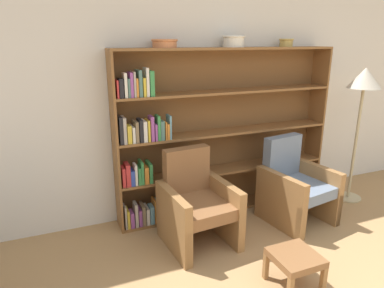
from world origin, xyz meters
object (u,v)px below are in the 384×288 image
object	(u,v)px
armchair_cushioned	(295,186)
footstool	(295,260)
bowl_copper	(234,41)
floor_lamp	(364,87)
bookshelf	(208,137)
armchair_leather	(196,204)
bowl_olive	(286,42)
bowl_slate	(165,43)

from	to	relation	value
armchair_cushioned	footstool	world-z (taller)	armchair_cushioned
bowl_copper	floor_lamp	size ratio (longest dim) A/B	0.15
bowl_copper	footstool	size ratio (longest dim) A/B	0.67
bookshelf	footstool	distance (m)	1.64
bookshelf	bowl_copper	xyz separation A→B (m)	(0.27, -0.02, 1.04)
bowl_copper	armchair_leather	distance (m)	1.77
bowl_copper	bowl_olive	xyz separation A→B (m)	(0.68, 0.00, -0.02)
bookshelf	armchair_cushioned	distance (m)	1.11
armchair_leather	bowl_olive	bearing A→B (deg)	-162.88
bowl_olive	armchair_leather	xyz separation A→B (m)	(-1.33, -0.54, -1.54)
armchair_cushioned	floor_lamp	bearing A→B (deg)	179.50
bookshelf	armchair_cushioned	world-z (taller)	bookshelf
armchair_cushioned	floor_lamp	distance (m)	1.44
bowl_slate	armchair_leather	size ratio (longest dim) A/B	0.29
floor_lamp	bowl_copper	bearing A→B (deg)	166.06
bowl_copper	armchair_cushioned	world-z (taller)	bowl_copper
bowl_copper	armchair_cushioned	distance (m)	1.73
bowl_copper	bowl_olive	distance (m)	0.68
armchair_cushioned	armchair_leather	bearing A→B (deg)	-9.28
bookshelf	footstool	xyz separation A→B (m)	(0.10, -1.49, -0.67)
armchair_leather	footstool	size ratio (longest dim) A/B	2.53
bowl_slate	armchair_leather	world-z (taller)	bowl_slate
armchair_cushioned	floor_lamp	world-z (taller)	floor_lamp
bookshelf	bowl_olive	size ratio (longest dim) A/B	15.40
armchair_cushioned	footstool	bearing A→B (deg)	43.29
footstool	armchair_leather	bearing A→B (deg)	117.29
bowl_slate	bowl_copper	xyz separation A→B (m)	(0.77, 0.00, 0.02)
bookshelf	bowl_slate	size ratio (longest dim) A/B	9.68
bowl_copper	armchair_cushioned	bearing A→B (deg)	-44.87
armchair_leather	bowl_copper	bearing A→B (deg)	-145.36
armchair_leather	armchair_cushioned	size ratio (longest dim) A/B	1.00
bowl_slate	armchair_leather	distance (m)	1.63
bowl_olive	bowl_slate	bearing A→B (deg)	-180.00
armchair_leather	armchair_cushioned	xyz separation A→B (m)	(1.19, -0.00, 0.00)
footstool	floor_lamp	bearing A→B (deg)	32.31
bowl_olive	armchair_leather	bearing A→B (deg)	-158.06
bowl_copper	armchair_leather	bearing A→B (deg)	-140.54
armchair_leather	armchair_cushioned	bearing A→B (deg)	175.15
floor_lamp	footstool	bearing A→B (deg)	-147.69
bowl_olive	armchair_cushioned	distance (m)	1.63
footstool	bookshelf	bearing A→B (deg)	93.92
bowl_slate	bookshelf	bearing A→B (deg)	2.82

